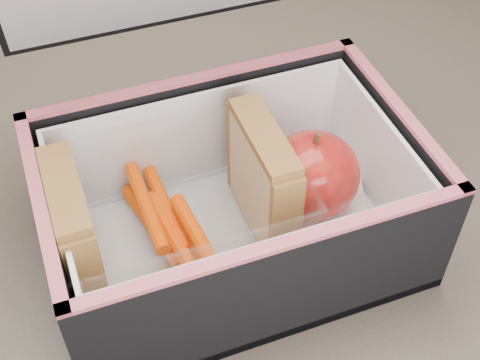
# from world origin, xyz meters

# --- Properties ---
(kitchen_table) EXTENTS (1.20, 0.80, 0.75)m
(kitchen_table) POSITION_xyz_m (0.00, 0.00, 0.66)
(kitchen_table) COLOR brown
(kitchen_table) RESTS_ON ground
(lunch_bag) EXTENTS (0.28, 0.27, 0.26)m
(lunch_bag) POSITION_xyz_m (-0.04, 0.05, 0.81)
(lunch_bag) COLOR black
(lunch_bag) RESTS_ON kitchen_table
(plastic_tub) EXTENTS (0.19, 0.13, 0.08)m
(plastic_tub) POSITION_xyz_m (-0.09, 0.05, 0.80)
(plastic_tub) COLOR white
(plastic_tub) RESTS_ON lunch_bag
(sandwich_left) EXTENTS (0.02, 0.08, 0.09)m
(sandwich_left) POSITION_xyz_m (-0.16, 0.05, 0.81)
(sandwich_left) COLOR #D5B88A
(sandwich_left) RESTS_ON plastic_tub
(sandwich_right) EXTENTS (0.02, 0.09, 0.10)m
(sandwich_right) POSITION_xyz_m (-0.02, 0.05, 0.81)
(sandwich_right) COLOR #D5B88A
(sandwich_right) RESTS_ON plastic_tub
(carrot_sticks) EXTENTS (0.06, 0.14, 0.03)m
(carrot_sticks) POSITION_xyz_m (-0.09, 0.05, 0.78)
(carrot_sticks) COLOR #E53A00
(carrot_sticks) RESTS_ON plastic_tub
(paper_napkin) EXTENTS (0.10, 0.11, 0.01)m
(paper_napkin) POSITION_xyz_m (0.03, 0.05, 0.77)
(paper_napkin) COLOR white
(paper_napkin) RESTS_ON lunch_bag
(red_apple) EXTENTS (0.10, 0.10, 0.08)m
(red_apple) POSITION_xyz_m (0.03, 0.05, 0.81)
(red_apple) COLOR #95000C
(red_apple) RESTS_ON paper_napkin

